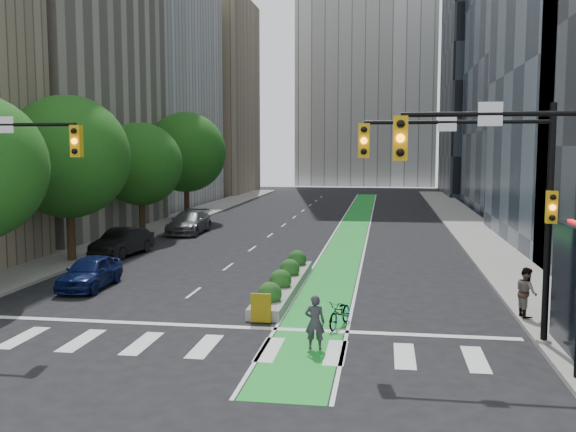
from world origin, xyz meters
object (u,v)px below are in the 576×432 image
(median_planter, at_px, (285,282))
(pedestrian_near, at_px, (526,292))
(parked_car_left_near, at_px, (90,272))
(parked_car_left_far, at_px, (189,222))
(parked_car_left_mid, at_px, (122,242))
(cyclist, at_px, (315,322))
(bicycle, at_px, (340,313))

(median_planter, xyz_separation_m, pedestrian_near, (9.10, -3.48, 0.65))
(parked_car_left_near, distance_m, parked_car_left_far, 18.03)
(parked_car_left_near, xyz_separation_m, parked_car_left_mid, (-2.03, 8.18, 0.06))
(median_planter, relative_size, cyclist, 6.17)
(pedestrian_near, bearing_deg, median_planter, 58.54)
(cyclist, bearing_deg, parked_car_left_near, -34.61)
(cyclist, relative_size, pedestrian_near, 0.95)
(bicycle, relative_size, parked_car_left_far, 0.33)
(pedestrian_near, bearing_deg, parked_car_left_mid, 50.41)
(bicycle, bearing_deg, median_planter, 134.18)
(parked_car_left_near, height_order, parked_car_left_mid, parked_car_left_mid)
(parked_car_left_near, bearing_deg, parked_car_left_mid, 101.89)
(median_planter, height_order, parked_car_left_near, parked_car_left_near)
(pedestrian_near, bearing_deg, cyclist, 111.26)
(parked_car_left_near, bearing_deg, parked_car_left_far, 91.77)
(median_planter, xyz_separation_m, parked_car_left_far, (-9.57, 17.17, 0.42))
(bicycle, xyz_separation_m, parked_car_left_mid, (-13.12, 12.56, 0.29))
(bicycle, relative_size, parked_car_left_near, 0.44)
(cyclist, relative_size, parked_car_left_near, 0.40)
(median_planter, height_order, parked_car_left_far, parked_car_left_far)
(parked_car_left_mid, height_order, parked_car_left_far, parked_car_left_far)
(median_planter, relative_size, bicycle, 5.68)
(parked_car_left_mid, relative_size, parked_car_left_far, 0.86)
(bicycle, bearing_deg, parked_car_left_far, 135.36)
(cyclist, height_order, parked_car_left_mid, cyclist)
(bicycle, distance_m, pedestrian_near, 6.63)
(bicycle, distance_m, cyclist, 2.67)
(cyclist, relative_size, parked_car_left_far, 0.30)
(parked_car_left_mid, distance_m, pedestrian_near, 22.31)
(parked_car_left_mid, bearing_deg, bicycle, -36.98)
(cyclist, distance_m, parked_car_left_near, 12.61)
(bicycle, xyz_separation_m, pedestrian_near, (6.38, 1.73, 0.55))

